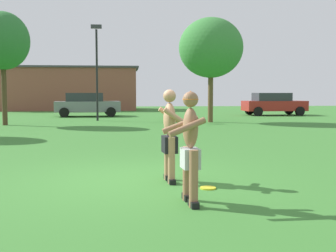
{
  "coord_description": "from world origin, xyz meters",
  "views": [
    {
      "loc": [
        -0.12,
        -7.7,
        1.64
      ],
      "look_at": [
        0.72,
        0.84,
        0.94
      ],
      "focal_mm": 44.56,
      "sensor_mm": 36.0,
      "label": 1
    }
  ],
  "objects_px": {
    "player_in_black": "(170,133)",
    "tree_behind_players": "(211,48)",
    "player_with_cap": "(190,143)",
    "tree_near_building": "(3,41)",
    "frisbee": "(208,188)",
    "car_red_mid_lot": "(273,104)",
    "car_gray_near_post": "(87,104)",
    "lamp_post": "(97,62)"
  },
  "relations": [
    {
      "from": "tree_near_building",
      "to": "car_red_mid_lot",
      "type": "bearing_deg",
      "value": 24.12
    },
    {
      "from": "player_with_cap",
      "to": "car_gray_near_post",
      "type": "relative_size",
      "value": 0.37
    },
    {
      "from": "car_gray_near_post",
      "to": "tree_near_building",
      "type": "bearing_deg",
      "value": -114.71
    },
    {
      "from": "car_gray_near_post",
      "to": "player_with_cap",
      "type": "bearing_deg",
      "value": -80.84
    },
    {
      "from": "player_in_black",
      "to": "frisbee",
      "type": "height_order",
      "value": "player_in_black"
    },
    {
      "from": "car_red_mid_lot",
      "to": "tree_near_building",
      "type": "xyz_separation_m",
      "value": [
        -16.33,
        -7.31,
        3.29
      ]
    },
    {
      "from": "player_in_black",
      "to": "tree_behind_players",
      "type": "height_order",
      "value": "tree_behind_players"
    },
    {
      "from": "player_with_cap",
      "to": "frisbee",
      "type": "xyz_separation_m",
      "value": [
        0.45,
        0.91,
        -0.89
      ]
    },
    {
      "from": "lamp_post",
      "to": "tree_near_building",
      "type": "height_order",
      "value": "tree_near_building"
    },
    {
      "from": "player_in_black",
      "to": "tree_behind_players",
      "type": "distance_m",
      "value": 15.59
    },
    {
      "from": "player_with_cap",
      "to": "lamp_post",
      "type": "bearing_deg",
      "value": 98.18
    },
    {
      "from": "frisbee",
      "to": "tree_behind_players",
      "type": "height_order",
      "value": "tree_behind_players"
    },
    {
      "from": "player_with_cap",
      "to": "tree_near_building",
      "type": "relative_size",
      "value": 0.3
    },
    {
      "from": "car_gray_near_post",
      "to": "tree_near_building",
      "type": "relative_size",
      "value": 0.81
    },
    {
      "from": "frisbee",
      "to": "car_red_mid_lot",
      "type": "relative_size",
      "value": 0.06
    },
    {
      "from": "lamp_post",
      "to": "tree_near_building",
      "type": "distance_m",
      "value": 5.21
    },
    {
      "from": "frisbee",
      "to": "tree_behind_players",
      "type": "bearing_deg",
      "value": 78.47
    },
    {
      "from": "tree_behind_players",
      "to": "frisbee",
      "type": "bearing_deg",
      "value": -101.53
    },
    {
      "from": "player_in_black",
      "to": "frisbee",
      "type": "distance_m",
      "value": 1.23
    },
    {
      "from": "car_gray_near_post",
      "to": "lamp_post",
      "type": "distance_m",
      "value": 5.18
    },
    {
      "from": "lamp_post",
      "to": "tree_near_building",
      "type": "bearing_deg",
      "value": -147.27
    },
    {
      "from": "car_red_mid_lot",
      "to": "tree_near_building",
      "type": "relative_size",
      "value": 0.79
    },
    {
      "from": "player_in_black",
      "to": "frisbee",
      "type": "bearing_deg",
      "value": -46.54
    },
    {
      "from": "car_red_mid_lot",
      "to": "lamp_post",
      "type": "bearing_deg",
      "value": -159.33
    },
    {
      "from": "tree_behind_players",
      "to": "tree_near_building",
      "type": "bearing_deg",
      "value": -174.45
    },
    {
      "from": "tree_near_building",
      "to": "car_gray_near_post",
      "type": "bearing_deg",
      "value": 65.29
    },
    {
      "from": "car_gray_near_post",
      "to": "car_red_mid_lot",
      "type": "bearing_deg",
      "value": 0.53
    },
    {
      "from": "tree_near_building",
      "to": "tree_behind_players",
      "type": "bearing_deg",
      "value": 5.55
    },
    {
      "from": "car_red_mid_lot",
      "to": "tree_behind_players",
      "type": "bearing_deg",
      "value": -132.67
    },
    {
      "from": "frisbee",
      "to": "lamp_post",
      "type": "relative_size",
      "value": 0.05
    },
    {
      "from": "tree_behind_players",
      "to": "player_in_black",
      "type": "bearing_deg",
      "value": -104.15
    },
    {
      "from": "player_with_cap",
      "to": "tree_near_building",
      "type": "xyz_separation_m",
      "value": [
        -6.94,
        15.31,
        3.21
      ]
    },
    {
      "from": "car_gray_near_post",
      "to": "tree_near_building",
      "type": "distance_m",
      "value": 8.57
    },
    {
      "from": "lamp_post",
      "to": "car_gray_near_post",
      "type": "bearing_deg",
      "value": 103.12
    },
    {
      "from": "player_with_cap",
      "to": "car_gray_near_post",
      "type": "xyz_separation_m",
      "value": [
        -3.63,
        22.5,
        -0.08
      ]
    },
    {
      "from": "player_with_cap",
      "to": "frisbee",
      "type": "distance_m",
      "value": 1.35
    },
    {
      "from": "car_red_mid_lot",
      "to": "lamp_post",
      "type": "height_order",
      "value": "lamp_post"
    },
    {
      "from": "frisbee",
      "to": "car_gray_near_post",
      "type": "height_order",
      "value": "car_gray_near_post"
    },
    {
      "from": "lamp_post",
      "to": "player_in_black",
      "type": "bearing_deg",
      "value": -81.54
    },
    {
      "from": "lamp_post",
      "to": "tree_behind_players",
      "type": "bearing_deg",
      "value": -15.88
    },
    {
      "from": "car_gray_near_post",
      "to": "tree_behind_players",
      "type": "height_order",
      "value": "tree_behind_players"
    },
    {
      "from": "frisbee",
      "to": "car_red_mid_lot",
      "type": "distance_m",
      "value": 23.5
    }
  ]
}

